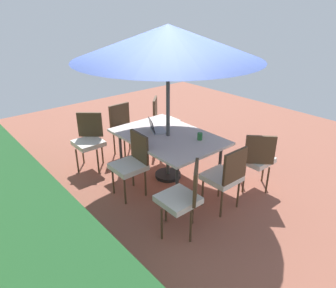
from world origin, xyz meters
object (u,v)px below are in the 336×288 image
chair_northeast (89,138)px  laptop (156,129)px  cup (200,136)px  chair_north (132,162)px  chair_southeast (162,119)px  chair_southwest (257,158)px  chair_west (225,175)px  chair_northwest (183,196)px  dining_table (168,138)px  patio_umbrella (168,43)px  chair_east (124,127)px

chair_northeast → laptop: (-0.92, -0.78, 0.26)m
cup → chair_north: bearing=67.5°
chair_northeast → laptop: 1.24m
chair_southeast → laptop: 1.26m
chair_north → chair_southwest: same height
chair_west → laptop: size_ratio=2.49×
chair_northwest → cup: bearing=173.8°
chair_southwest → laptop: size_ratio=2.49×
dining_table → laptop: 0.28m
chair_northwest → laptop: bearing=-158.2°
laptop → patio_umbrella: bearing=-146.0°
chair_northeast → chair_north: bearing=-45.4°
chair_southwest → cup: (0.72, 0.53, 0.27)m
chair_north → chair_west: (-1.17, -0.77, 0.00)m
patio_umbrella → chair_north: (-0.03, 0.75, -1.66)m
chair_southeast → chair_west: 2.48m
chair_north → chair_northeast: 1.22m
chair_northwest → chair_southwest: bearing=139.1°
patio_umbrella → chair_northwest: bearing=147.2°
chair_southwest → chair_east: bearing=-24.5°
chair_east → chair_southeast: bearing=-7.5°
chair_northwest → laptop: size_ratio=2.49×
dining_table → patio_umbrella: bearing=0.0°
chair_southwest → laptop: (1.44, 0.84, 0.26)m
chair_northwest → chair_northeast: 2.38m
chair_east → cup: 1.74m
chair_northeast → cup: (-1.64, -1.09, 0.27)m
chair_northeast → dining_table: bearing=-14.2°
chair_southeast → patio_umbrella: bearing=-170.8°
chair_west → chair_southwest: 0.78m
dining_table → cup: size_ratio=15.68×
chair_southwest → patio_umbrella: bearing=-9.6°
patio_umbrella → chair_southeast: patio_umbrella is taller
chair_east → cup: bearing=-80.8°
chair_west → chair_southwest: same height
chair_northwest → chair_northeast: size_ratio=1.00×
chair_southwest → cup: chair_southwest is taller
dining_table → chair_northwest: bearing=147.2°
chair_northwest → chair_east: same height
dining_table → chair_west: 1.22m
dining_table → chair_northwest: (-1.20, 0.77, -0.17)m
chair_southeast → chair_northeast: (0.05, 1.64, 0.00)m
chair_east → chair_north: bearing=-120.3°
chair_north → chair_northeast: same height
chair_north → chair_southwest: (-1.14, -1.55, 0.00)m
chair_west → chair_east: 2.44m
chair_northeast → cup: bearing=-15.3°
chair_east → chair_northeast: (-0.04, 0.77, 0.00)m
chair_west → chair_southwest: bearing=-177.2°
dining_table → cup: bearing=-149.4°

